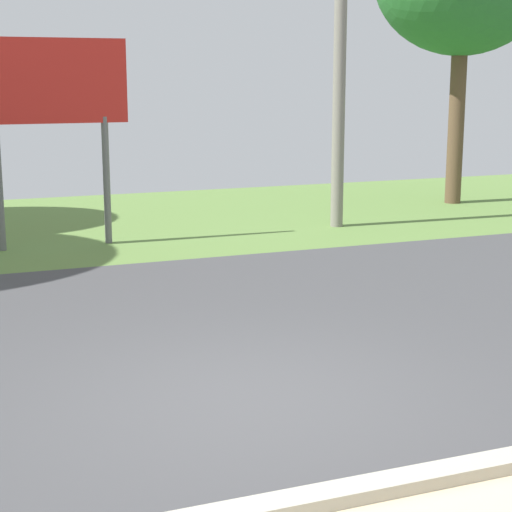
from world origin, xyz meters
name	(u,v)px	position (x,y,z in m)	size (l,w,h in m)	color
ground_plane	(165,320)	(0.00, 2.95, -0.05)	(40.00, 22.00, 0.20)	#424244
utility_pole	(340,35)	(4.84, 7.87, 3.63)	(1.80, 0.24, 6.90)	gray
roadside_billboard	(50,96)	(-0.56, 7.83, 2.55)	(2.60, 0.12, 3.50)	slate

